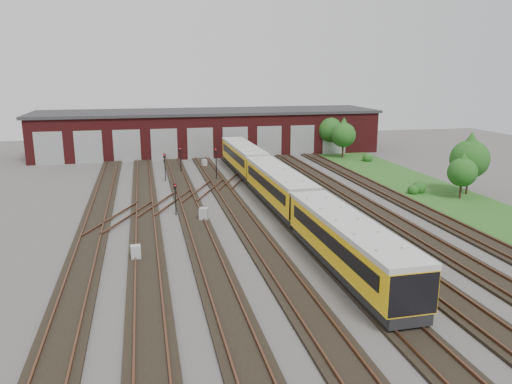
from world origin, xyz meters
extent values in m
plane|color=#4E4A48|center=(0.00, 0.00, 0.00)|extent=(120.00, 120.00, 0.00)
cube|color=black|center=(-14.00, 0.00, 0.09)|extent=(2.40, 70.00, 0.18)
cube|color=brown|center=(-14.72, 0.00, 0.26)|extent=(0.10, 70.00, 0.15)
cube|color=brown|center=(-13.28, 0.00, 0.26)|extent=(0.10, 70.00, 0.15)
cube|color=black|center=(-10.00, 0.00, 0.09)|extent=(2.40, 70.00, 0.18)
cube|color=brown|center=(-10.72, 0.00, 0.26)|extent=(0.10, 70.00, 0.15)
cube|color=brown|center=(-9.28, 0.00, 0.26)|extent=(0.10, 70.00, 0.15)
cube|color=black|center=(-6.00, 0.00, 0.09)|extent=(2.40, 70.00, 0.18)
cube|color=brown|center=(-6.72, 0.00, 0.26)|extent=(0.10, 70.00, 0.15)
cube|color=brown|center=(-5.28, 0.00, 0.26)|extent=(0.10, 70.00, 0.15)
cube|color=black|center=(-2.00, 0.00, 0.09)|extent=(2.40, 70.00, 0.18)
cube|color=brown|center=(-2.72, 0.00, 0.26)|extent=(0.10, 70.00, 0.15)
cube|color=brown|center=(-1.28, 0.00, 0.26)|extent=(0.10, 70.00, 0.15)
cube|color=black|center=(2.00, 0.00, 0.09)|extent=(2.40, 70.00, 0.18)
cube|color=brown|center=(1.28, 0.00, 0.26)|extent=(0.10, 70.00, 0.15)
cube|color=brown|center=(2.72, 0.00, 0.26)|extent=(0.10, 70.00, 0.15)
cube|color=black|center=(6.00, 0.00, 0.09)|extent=(2.40, 70.00, 0.18)
cube|color=brown|center=(5.28, 0.00, 0.26)|extent=(0.10, 70.00, 0.15)
cube|color=brown|center=(6.72, 0.00, 0.26)|extent=(0.10, 70.00, 0.15)
cube|color=black|center=(10.00, 0.00, 0.09)|extent=(2.40, 70.00, 0.18)
cube|color=brown|center=(9.28, 0.00, 0.26)|extent=(0.10, 70.00, 0.15)
cube|color=brown|center=(10.72, 0.00, 0.26)|extent=(0.10, 70.00, 0.15)
cube|color=black|center=(14.00, 0.00, 0.09)|extent=(2.40, 70.00, 0.18)
cube|color=brown|center=(13.28, 0.00, 0.26)|extent=(0.10, 70.00, 0.15)
cube|color=brown|center=(14.72, 0.00, 0.26)|extent=(0.10, 70.00, 0.15)
cube|color=brown|center=(-8.00, 10.00, 0.26)|extent=(5.40, 9.62, 0.15)
cube|color=brown|center=(-4.00, 14.00, 0.26)|extent=(5.40, 9.62, 0.15)
cube|color=brown|center=(0.00, 18.00, 0.26)|extent=(5.40, 9.62, 0.15)
cube|color=brown|center=(-12.00, 6.00, 0.26)|extent=(5.40, 9.62, 0.15)
cube|color=brown|center=(4.00, 22.00, 0.26)|extent=(5.40, 9.62, 0.15)
cube|color=#4E1315|center=(0.00, 40.00, 3.00)|extent=(50.00, 12.00, 6.00)
cube|color=#2D2D2F|center=(0.00, 40.00, 6.15)|extent=(51.00, 12.50, 0.40)
cube|color=gray|center=(-22.00, 33.98, 2.20)|extent=(3.60, 0.12, 4.40)
cube|color=gray|center=(-17.00, 33.98, 2.20)|extent=(3.60, 0.12, 4.40)
cube|color=gray|center=(-12.00, 33.98, 2.20)|extent=(3.60, 0.12, 4.40)
cube|color=gray|center=(-7.00, 33.98, 2.20)|extent=(3.60, 0.12, 4.40)
cube|color=gray|center=(-2.00, 33.98, 2.20)|extent=(3.60, 0.12, 4.40)
cube|color=gray|center=(3.00, 33.98, 2.20)|extent=(3.60, 0.12, 4.40)
cube|color=gray|center=(8.00, 33.98, 2.20)|extent=(3.60, 0.12, 4.40)
cube|color=gray|center=(13.00, 33.98, 2.20)|extent=(3.60, 0.12, 4.40)
cube|color=gray|center=(18.00, 33.98, 2.20)|extent=(3.60, 0.12, 4.40)
cube|color=#26521B|center=(19.00, 10.00, 0.03)|extent=(8.00, 55.00, 0.05)
cube|color=black|center=(2.00, -8.87, 0.63)|extent=(2.44, 15.10, 0.60)
cube|color=gold|center=(2.00, -8.87, 2.04)|extent=(2.74, 15.10, 2.21)
cube|color=beige|center=(2.00, -8.87, 3.30)|extent=(2.84, 15.10, 0.30)
cube|color=black|center=(0.67, -8.88, 2.29)|extent=(0.17, 13.27, 0.85)
cube|color=black|center=(3.33, -8.85, 2.29)|extent=(0.17, 13.27, 0.85)
cube|color=black|center=(2.00, 7.13, 0.63)|extent=(2.44, 15.10, 0.60)
cube|color=gold|center=(2.00, 7.13, 2.04)|extent=(2.74, 15.10, 2.21)
cube|color=beige|center=(2.00, 7.13, 3.30)|extent=(2.84, 15.10, 0.30)
cube|color=black|center=(0.67, 7.12, 2.29)|extent=(0.17, 13.27, 0.85)
cube|color=black|center=(3.33, 7.15, 2.29)|extent=(0.17, 13.27, 0.85)
cube|color=black|center=(2.00, 23.13, 0.63)|extent=(2.44, 15.10, 0.60)
cube|color=gold|center=(2.00, 23.13, 2.04)|extent=(2.74, 15.10, 2.21)
cube|color=beige|center=(2.00, 23.13, 3.30)|extent=(2.84, 15.10, 0.30)
cube|color=black|center=(0.67, 23.12, 2.29)|extent=(0.17, 13.27, 0.85)
cube|color=black|center=(3.33, 23.15, 2.29)|extent=(0.17, 13.27, 0.85)
cylinder|color=black|center=(-7.38, 6.39, 1.16)|extent=(0.09, 0.09, 2.32)
cube|color=black|center=(-7.38, 6.39, 2.55)|extent=(0.24, 0.16, 0.46)
sphere|color=red|center=(-7.38, 6.30, 2.64)|extent=(0.11, 0.11, 0.11)
cylinder|color=black|center=(-7.58, 20.45, 1.32)|extent=(0.10, 0.10, 2.64)
cube|color=black|center=(-7.58, 20.45, 2.90)|extent=(0.29, 0.24, 0.51)
sphere|color=red|center=(-7.58, 20.35, 3.00)|extent=(0.12, 0.12, 0.12)
cylinder|color=black|center=(-5.48, 24.85, 1.30)|extent=(0.11, 0.11, 2.60)
cube|color=black|center=(-5.48, 24.85, 2.89)|extent=(0.32, 0.24, 0.57)
sphere|color=red|center=(-5.48, 24.74, 3.00)|extent=(0.14, 0.14, 0.14)
cylinder|color=black|center=(-1.88, 19.61, 1.58)|extent=(0.11, 0.11, 3.17)
cube|color=black|center=(-1.88, 19.61, 3.45)|extent=(0.32, 0.26, 0.56)
sphere|color=red|center=(-1.88, 19.50, 3.56)|extent=(0.13, 0.13, 0.13)
cube|color=#A3A6A8|center=(-10.69, -3.77, 0.53)|extent=(0.68, 0.58, 1.06)
cube|color=#A3A6A8|center=(-2.24, 27.92, 0.50)|extent=(0.74, 0.68, 1.00)
cube|color=#A3A6A8|center=(-5.25, 4.04, 0.57)|extent=(0.86, 0.80, 1.15)
cube|color=#A3A6A8|center=(3.60, 13.07, 0.52)|extent=(0.70, 0.61, 1.04)
cube|color=#A3A6A8|center=(4.58, 20.33, 0.44)|extent=(0.64, 0.58, 0.89)
cylinder|color=#342217|center=(17.38, 34.53, 0.98)|extent=(0.23, 0.23, 1.97)
sphere|color=#1D4213|center=(17.38, 34.53, 3.61)|extent=(3.83, 3.83, 3.83)
cone|color=#1D4213|center=(17.38, 34.53, 4.98)|extent=(3.28, 3.28, 2.73)
cylinder|color=#342217|center=(17.93, 30.40, 0.90)|extent=(0.25, 0.25, 1.79)
sphere|color=#1D4213|center=(17.93, 30.40, 3.29)|extent=(3.49, 3.49, 3.49)
cone|color=#1D4213|center=(17.93, 30.40, 4.53)|extent=(2.99, 2.99, 2.49)
cylinder|color=#342217|center=(21.75, 7.34, 0.98)|extent=(0.22, 0.22, 1.97)
sphere|color=#1D4213|center=(21.75, 7.34, 3.61)|extent=(3.83, 3.83, 3.83)
cone|color=#1D4213|center=(21.75, 7.34, 4.98)|extent=(3.28, 3.28, 2.73)
cylinder|color=#342217|center=(20.04, 5.91, 0.72)|extent=(0.21, 0.21, 1.44)
sphere|color=#1D4213|center=(20.04, 5.91, 2.64)|extent=(2.80, 2.80, 2.80)
cone|color=#1D4213|center=(20.04, 5.91, 3.65)|extent=(2.40, 2.40, 2.00)
sphere|color=#1D4213|center=(17.41, 9.02, 0.71)|extent=(1.42, 1.42, 1.42)
sphere|color=#1D4213|center=(16.59, 8.69, 0.56)|extent=(1.13, 1.13, 1.13)
sphere|color=#1D4213|center=(20.13, 26.90, 0.68)|extent=(1.37, 1.37, 1.37)
camera|label=1|loc=(-9.85, -35.59, 12.20)|focal=35.00mm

